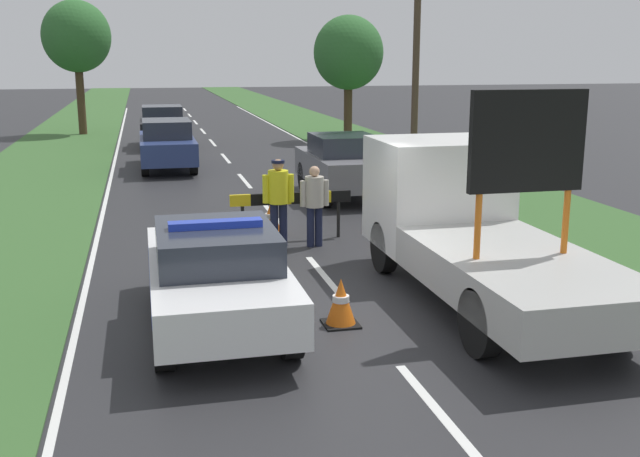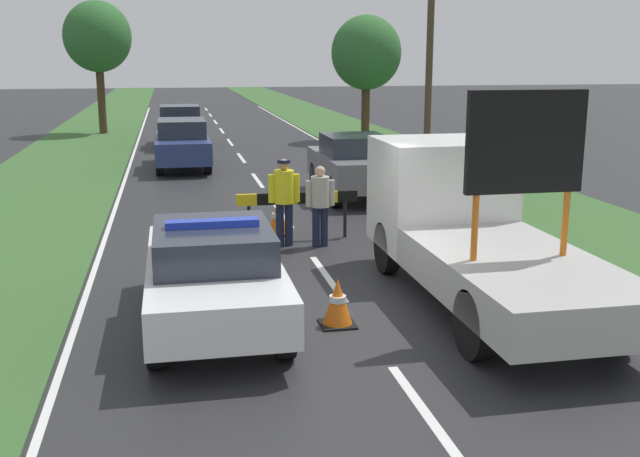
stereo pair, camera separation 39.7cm
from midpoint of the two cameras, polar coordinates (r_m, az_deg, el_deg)
name	(u,v)px [view 1 (the left image)]	position (r m, az deg, el deg)	size (l,w,h in m)	color
ground_plane	(349,306)	(11.49, 1.25, -5.90)	(160.00, 160.00, 0.00)	#28282B
lane_markings	(233,167)	(25.94, -7.11, 4.70)	(8.08, 61.31, 0.01)	silver
grass_verge_left	(57,153)	(30.94, -19.78, 5.40)	(4.31, 120.00, 0.03)	#38602D
grass_verge_right	(365,145)	(32.03, 3.12, 6.39)	(4.31, 120.00, 0.03)	#38602D
police_car	(216,273)	(10.55, -8.98, -3.38)	(1.82, 4.48, 1.55)	white
work_truck	(468,223)	(12.14, 10.27, 0.40)	(2.16, 6.14, 3.30)	white
road_barrier	(291,201)	(15.37, -2.96, 2.07)	(2.52, 0.08, 0.99)	black
police_officer	(278,195)	(14.83, -3.96, 2.58)	(0.63, 0.40, 1.75)	#191E38
pedestrian_civilian	(315,200)	(14.79, -1.19, 2.21)	(0.58, 0.37, 1.62)	#191E38
traffic_cone_near_police	(376,218)	(16.09, 3.56, 0.78)	(0.47, 0.47, 0.64)	black
traffic_cone_centre_front	(432,214)	(16.88, 7.89, 1.12)	(0.40, 0.40, 0.56)	black
traffic_cone_near_truck	(208,254)	(13.43, -9.38, -1.95)	(0.43, 0.43, 0.60)	black
traffic_cone_behind_barrier	(341,302)	(10.60, 0.52, -5.63)	(0.50, 0.50, 0.68)	black
traffic_cone_lane_edge	(271,218)	(15.92, -4.46, 0.79)	(0.53, 0.53, 0.73)	black
queued_car_suv_grey	(343,165)	(20.06, 1.17, 4.88)	(1.79, 4.03, 1.69)	slate
queued_car_hatch_blue	(167,144)	(25.69, -12.01, 6.32)	(1.76, 4.69, 1.65)	navy
queued_car_sedan_black	(163,126)	(31.96, -12.26, 7.65)	(1.80, 4.08, 1.71)	black
roadside_tree_near_left	(348,53)	(33.61, 1.84, 13.20)	(3.06, 3.06, 5.45)	#42301E
roadside_tree_near_right	(76,37)	(37.87, -18.36, 13.67)	(3.16, 3.16, 6.26)	#42301E
utility_pole	(417,30)	(22.14, 6.87, 14.78)	(1.20, 0.20, 8.62)	#473828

